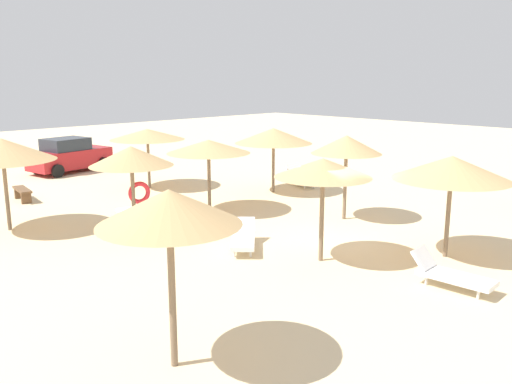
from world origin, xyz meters
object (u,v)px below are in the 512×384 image
(bench_0, at_px, (22,192))
(lounger_3, at_px, (301,178))
(parasol_6, at_px, (347,145))
(lounger_2, at_px, (243,238))
(parasol_3, at_px, (273,136))
(parasol_7, at_px, (147,134))
(parked_car, at_px, (69,156))
(lounger_1, at_px, (180,218))
(parasol_9, at_px, (2,150))
(parasol_4, at_px, (131,157))
(parasol_5, at_px, (169,208))
(lounger_0, at_px, (450,274))
(lounger_4, at_px, (146,207))
(parasol_0, at_px, (452,168))
(parasol_1, at_px, (209,147))
(parasol_2, at_px, (323,168))

(bench_0, bearing_deg, lounger_3, -29.30)
(parasol_6, xyz_separation_m, lounger_2, (-4.62, 0.09, -2.21))
(bench_0, bearing_deg, parasol_3, -34.96)
(parasol_7, distance_m, parked_car, 6.35)
(parasol_3, height_order, lounger_1, parasol_3)
(parasol_9, xyz_separation_m, lounger_3, (11.88, -1.84, -2.23))
(parasol_4, height_order, parasol_5, parasol_5)
(lounger_0, bearing_deg, lounger_4, 97.62)
(lounger_2, xyz_separation_m, lounger_4, (0.04, 4.95, -0.01))
(parked_car, bearing_deg, parasol_3, -69.81)
(lounger_0, relative_size, parked_car, 0.45)
(parasol_6, bearing_deg, parasol_0, -105.97)
(parasol_4, bearing_deg, lounger_2, -67.88)
(parasol_1, distance_m, lounger_1, 3.01)
(parasol_2, relative_size, parasol_6, 0.96)
(parasol_0, xyz_separation_m, lounger_1, (-3.44, 7.20, -2.09))
(lounger_2, height_order, lounger_3, lounger_3)
(parasol_2, bearing_deg, parasol_9, 118.78)
(parasol_4, bearing_deg, parasol_7, 52.88)
(parasol_1, height_order, parasol_4, parasol_4)
(parasol_5, relative_size, lounger_1, 1.57)
(lounger_3, xyz_separation_m, lounger_4, (-7.84, 0.29, -0.02))
(parasol_2, relative_size, parasol_7, 0.86)
(parasol_1, distance_m, lounger_3, 6.29)
(parasol_2, bearing_deg, lounger_2, 109.54)
(parasol_7, relative_size, lounger_3, 1.62)
(parasol_5, bearing_deg, lounger_2, 36.27)
(parasol_0, distance_m, lounger_1, 8.25)
(parasol_3, xyz_separation_m, lounger_1, (-6.05, -1.70, -2.02))
(parasol_2, relative_size, parked_car, 0.64)
(parasol_5, bearing_deg, parasol_1, 47.06)
(lounger_4, bearing_deg, parasol_1, -29.26)
(parasol_5, relative_size, parasol_6, 1.07)
(parasol_0, distance_m, parasol_6, 4.40)
(parasol_9, distance_m, lounger_1, 5.81)
(parasol_5, distance_m, lounger_4, 10.36)
(parasol_1, height_order, parasol_6, parasol_6)
(parasol_9, relative_size, lounger_0, 1.68)
(lounger_2, bearing_deg, lounger_4, 89.55)
(lounger_1, distance_m, lounger_3, 8.11)
(bench_0, height_order, parked_car, parked_car)
(parasol_0, height_order, lounger_3, parasol_0)
(parasol_6, bearing_deg, parasol_1, 123.76)
(lounger_4, distance_m, parked_car, 10.39)
(parasol_1, distance_m, parasol_3, 4.11)
(lounger_0, distance_m, bench_0, 16.07)
(parked_car, bearing_deg, parasol_2, -94.58)
(parasol_1, xyz_separation_m, parasol_2, (-1.21, -6.03, 0.12))
(parasol_4, distance_m, bench_0, 7.20)
(parasol_5, distance_m, lounger_1, 8.66)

